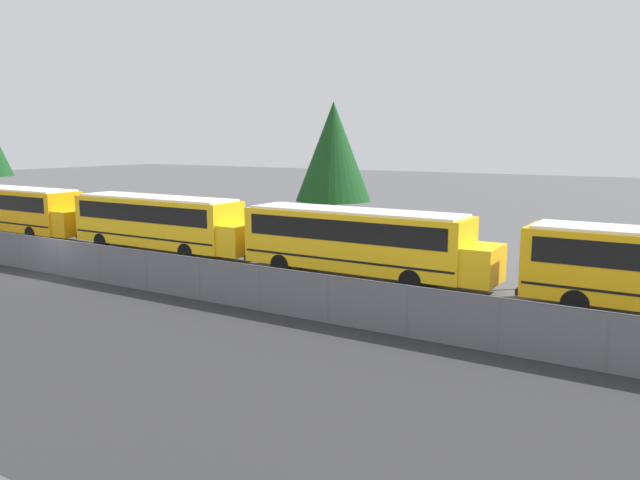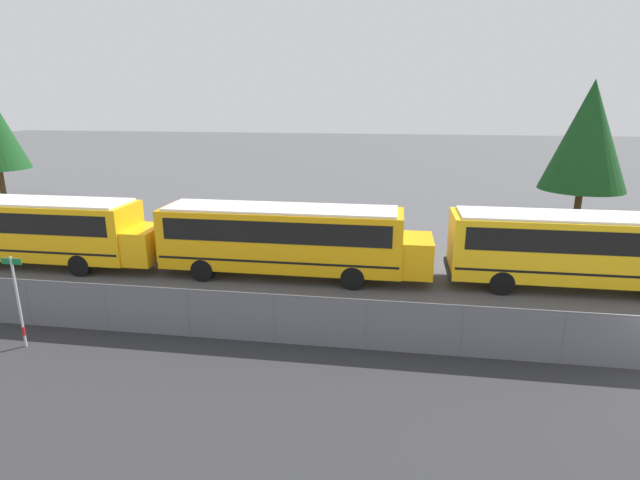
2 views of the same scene
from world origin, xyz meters
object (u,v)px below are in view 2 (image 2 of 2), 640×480
school_bus_2 (287,236)px  tree_1 (588,136)px  school_bus_1 (32,226)px  street_sign (18,300)px  school_bus_3 (590,246)px

school_bus_2 → tree_1: tree_1 is taller
school_bus_1 → street_sign: (5.40, -7.67, -0.29)m
street_sign → tree_1: (23.81, 21.19, 3.93)m
school_bus_1 → tree_1: 32.40m
school_bus_2 → school_bus_3: 12.89m
tree_1 → school_bus_1: bearing=-155.2°
school_bus_1 → street_sign: bearing=-54.8°
street_sign → tree_1: bearing=41.7°
street_sign → tree_1: 32.11m
school_bus_2 → school_bus_1: bearing=-179.0°
school_bus_2 → street_sign: 10.63m
tree_1 → school_bus_3: bearing=-106.3°
school_bus_1 → school_bus_3: same height
school_bus_2 → tree_1: bearing=38.6°
school_bus_1 → school_bus_2: bearing=1.0°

